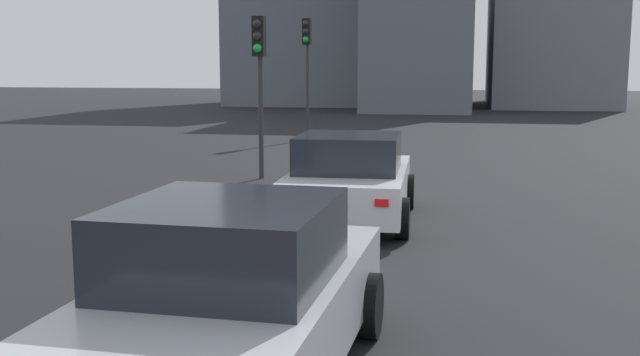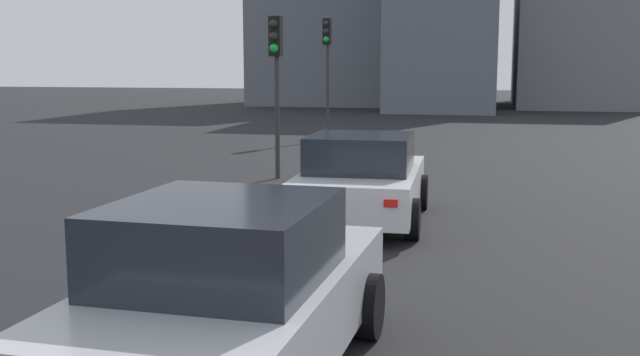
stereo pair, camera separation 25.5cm
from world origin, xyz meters
TOP-DOWN VIEW (x-y plane):
  - car_white_right_lead at (10.64, 1.40)m, footprint 4.09×2.20m
  - car_silver_right_second at (3.99, 1.39)m, footprint 4.10×2.16m
  - traffic_light_near_left at (14.95, 4.13)m, footprint 0.32×0.30m
  - traffic_light_near_right at (24.03, 4.88)m, footprint 0.33×0.30m
  - building_facade_left at (49.52, -6.00)m, footprint 12.28×7.50m
  - building_facade_center at (45.81, 2.00)m, footprint 14.59×6.11m

SIDE VIEW (x-z plane):
  - car_white_right_lead at x=10.64m, z-range -0.02..1.47m
  - car_silver_right_second at x=3.99m, z-range -0.03..1.54m
  - traffic_light_near_left at x=14.95m, z-range 0.83..4.55m
  - traffic_light_near_right at x=24.03m, z-range 0.92..5.15m
  - building_facade_left at x=49.52m, z-range 0.00..9.46m
  - building_facade_center at x=45.81m, z-range 0.00..11.87m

